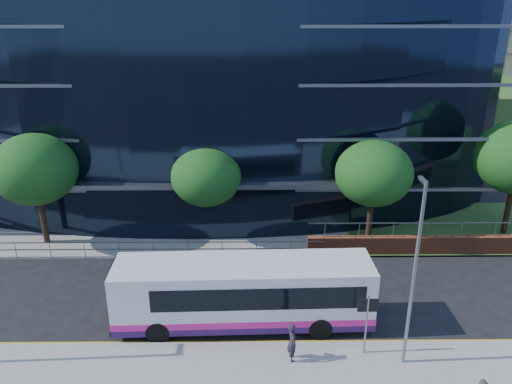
{
  "coord_description": "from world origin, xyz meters",
  "views": [
    {
      "loc": [
        -0.26,
        -18.88,
        14.27
      ],
      "look_at": [
        -0.01,
        8.0,
        3.77
      ],
      "focal_mm": 35.0,
      "sensor_mm": 36.0,
      "label": 1
    }
  ],
  "objects_px": {
    "tree_far_a": "(35,169)",
    "pedestrian": "(292,342)",
    "tree_far_b": "(206,176)",
    "tree_dist_e": "(457,86)",
    "city_bus": "(246,293)",
    "tree_far_c": "(374,173)",
    "street_sign": "(367,313)",
    "streetlight_east": "(414,271)"
  },
  "relations": [
    {
      "from": "tree_far_b",
      "to": "tree_far_c",
      "type": "height_order",
      "value": "tree_far_c"
    },
    {
      "from": "street_sign",
      "to": "streetlight_east",
      "type": "height_order",
      "value": "streetlight_east"
    },
    {
      "from": "tree_far_b",
      "to": "pedestrian",
      "type": "xyz_separation_m",
      "value": [
        4.4,
        -11.5,
        -3.19
      ]
    },
    {
      "from": "city_bus",
      "to": "pedestrian",
      "type": "distance_m",
      "value": 3.37
    },
    {
      "from": "tree_far_b",
      "to": "city_bus",
      "type": "bearing_deg",
      "value": -74.42
    },
    {
      "from": "street_sign",
      "to": "tree_dist_e",
      "type": "relative_size",
      "value": 0.43
    },
    {
      "from": "tree_far_a",
      "to": "pedestrian",
      "type": "height_order",
      "value": "tree_far_a"
    },
    {
      "from": "tree_far_a",
      "to": "tree_far_b",
      "type": "relative_size",
      "value": 1.15
    },
    {
      "from": "city_bus",
      "to": "tree_far_a",
      "type": "bearing_deg",
      "value": 144.62
    },
    {
      "from": "street_sign",
      "to": "tree_dist_e",
      "type": "height_order",
      "value": "tree_dist_e"
    },
    {
      "from": "tree_far_c",
      "to": "pedestrian",
      "type": "distance_m",
      "value": 12.84
    },
    {
      "from": "tree_far_c",
      "to": "tree_dist_e",
      "type": "xyz_separation_m",
      "value": [
        17.0,
        31.0,
        0.0
      ]
    },
    {
      "from": "tree_far_b",
      "to": "tree_dist_e",
      "type": "distance_m",
      "value": 40.74
    },
    {
      "from": "tree_far_b",
      "to": "tree_far_c",
      "type": "distance_m",
      "value": 10.02
    },
    {
      "from": "tree_far_b",
      "to": "street_sign",
      "type": "bearing_deg",
      "value": -55.92
    },
    {
      "from": "tree_far_a",
      "to": "pedestrian",
      "type": "relative_size",
      "value": 4.04
    },
    {
      "from": "street_sign",
      "to": "tree_far_c",
      "type": "bearing_deg",
      "value": 76.71
    },
    {
      "from": "tree_far_b",
      "to": "city_bus",
      "type": "xyz_separation_m",
      "value": [
        2.46,
        -8.82,
        -2.52
      ]
    },
    {
      "from": "pedestrian",
      "to": "street_sign",
      "type": "bearing_deg",
      "value": -91.09
    },
    {
      "from": "tree_far_b",
      "to": "tree_far_a",
      "type": "bearing_deg",
      "value": -177.14
    },
    {
      "from": "pedestrian",
      "to": "tree_far_b",
      "type": "bearing_deg",
      "value": 12.26
    },
    {
      "from": "tree_far_a",
      "to": "pedestrian",
      "type": "distance_m",
      "value": 18.52
    },
    {
      "from": "tree_far_c",
      "to": "streetlight_east",
      "type": "xyz_separation_m",
      "value": [
        -1.0,
        -11.17,
        -0.1
      ]
    },
    {
      "from": "tree_far_c",
      "to": "streetlight_east",
      "type": "distance_m",
      "value": 11.22
    },
    {
      "from": "street_sign",
      "to": "tree_far_a",
      "type": "distance_m",
      "value": 20.63
    },
    {
      "from": "tree_far_a",
      "to": "city_bus",
      "type": "relative_size",
      "value": 0.59
    },
    {
      "from": "tree_dist_e",
      "to": "pedestrian",
      "type": "height_order",
      "value": "tree_dist_e"
    },
    {
      "from": "tree_far_a",
      "to": "streetlight_east",
      "type": "distance_m",
      "value": 22.05
    },
    {
      "from": "tree_far_a",
      "to": "tree_dist_e",
      "type": "distance_m",
      "value": 48.27
    },
    {
      "from": "city_bus",
      "to": "street_sign",
      "type": "bearing_deg",
      "value": -25.84
    },
    {
      "from": "street_sign",
      "to": "city_bus",
      "type": "distance_m",
      "value": 5.55
    },
    {
      "from": "tree_far_a",
      "to": "tree_far_b",
      "type": "distance_m",
      "value": 10.03
    },
    {
      "from": "tree_dist_e",
      "to": "city_bus",
      "type": "relative_size",
      "value": 0.55
    },
    {
      "from": "tree_far_a",
      "to": "tree_far_b",
      "type": "bearing_deg",
      "value": 2.86
    },
    {
      "from": "tree_far_a",
      "to": "pedestrian",
      "type": "bearing_deg",
      "value": -37.38
    },
    {
      "from": "street_sign",
      "to": "city_bus",
      "type": "bearing_deg",
      "value": 155.8
    },
    {
      "from": "tree_dist_e",
      "to": "pedestrian",
      "type": "xyz_separation_m",
      "value": [
        -22.6,
        -42.0,
        -3.52
      ]
    },
    {
      "from": "tree_far_a",
      "to": "tree_dist_e",
      "type": "height_order",
      "value": "tree_far_a"
    },
    {
      "from": "street_sign",
      "to": "tree_far_a",
      "type": "height_order",
      "value": "tree_far_a"
    },
    {
      "from": "tree_far_b",
      "to": "tree_far_c",
      "type": "bearing_deg",
      "value": -2.86
    },
    {
      "from": "street_sign",
      "to": "tree_far_c",
      "type": "height_order",
      "value": "tree_far_c"
    },
    {
      "from": "city_bus",
      "to": "pedestrian",
      "type": "xyz_separation_m",
      "value": [
        1.94,
        -2.68,
        -0.67
      ]
    }
  ]
}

